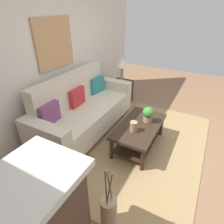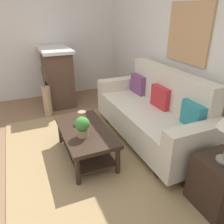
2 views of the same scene
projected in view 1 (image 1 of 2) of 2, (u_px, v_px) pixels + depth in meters
ground_plane at (174, 156)px, 3.00m from camera, size 9.42×9.42×0.00m
wall_back at (57, 55)px, 3.25m from camera, size 5.42×0.10×2.70m
area_rug at (144, 146)px, 3.21m from camera, size 2.98×1.86×0.01m
couch at (83, 111)px, 3.42m from camera, size 2.17×0.84×1.08m
throw_pillow_plum at (49, 114)px, 2.84m from camera, size 0.36×0.12×0.32m
throw_pillow_crimson at (77, 97)px, 3.35m from camera, size 0.36×0.13×0.32m
throw_pillow_teal at (97, 85)px, 3.87m from camera, size 0.37×0.17×0.32m
coffee_table at (139, 131)px, 3.08m from camera, size 1.10×0.60×0.43m
tabletop_vase at (134, 127)px, 2.83m from camera, size 0.11×0.11×0.16m
potted_plant_tabletop at (148, 114)px, 3.04m from camera, size 0.18×0.18×0.26m
side_table at (121, 92)px, 4.52m from camera, size 0.44×0.44×0.56m
table_lamp at (122, 63)px, 4.16m from camera, size 0.28×0.28×0.57m
floor_vase at (109, 220)px, 1.82m from camera, size 0.16×0.16×0.59m
floor_vase_branch_a at (109, 185)px, 1.60m from camera, size 0.04×0.04×0.36m
floor_vase_branch_b at (106, 187)px, 1.58m from camera, size 0.05×0.05×0.36m
floor_vase_branch_c at (110, 189)px, 1.57m from camera, size 0.05×0.05×0.36m
framed_painting at (55, 44)px, 3.05m from camera, size 0.81×0.03×0.80m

